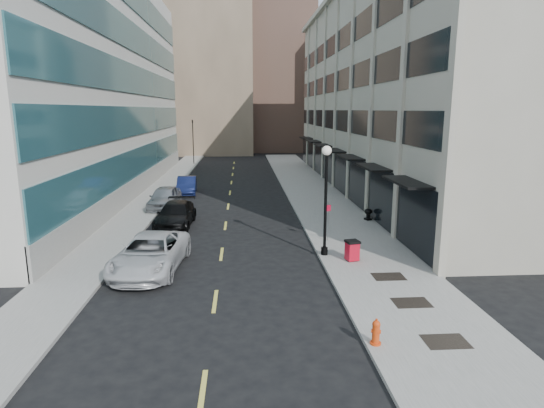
{
  "coord_description": "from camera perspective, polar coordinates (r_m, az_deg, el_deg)",
  "views": [
    {
      "loc": [
        1.15,
        -14.97,
        7.45
      ],
      "look_at": [
        2.75,
        9.3,
        2.39
      ],
      "focal_mm": 30.0,
      "sensor_mm": 36.0,
      "label": 1
    }
  ],
  "objects": [
    {
      "name": "skyline_tan_far",
      "position": [
        94.26,
        -13.4,
        13.61
      ],
      "size": [
        12.0,
        14.0,
        22.0
      ],
      "primitive_type": "cube",
      "color": "#91785F",
      "rests_on": "ground"
    },
    {
      "name": "car_black_pickup",
      "position": [
        30.05,
        -12.0,
        -1.33
      ],
      "size": [
        2.37,
        5.44,
        1.56
      ],
      "primitive_type": "imported",
      "rotation": [
        0.0,
        0.0,
        -0.04
      ],
      "color": "black",
      "rests_on": "ground"
    },
    {
      "name": "skyline_brown",
      "position": [
        87.76,
        0.76,
        18.01
      ],
      "size": [
        12.0,
        16.0,
        34.0
      ],
      "primitive_type": "cube",
      "color": "#503A30",
      "rests_on": "ground"
    },
    {
      "name": "traffic_signal",
      "position": [
        63.35,
        -9.95,
        10.02
      ],
      "size": [
        0.66,
        0.66,
        6.98
      ],
      "color": "black",
      "rests_on": "ground"
    },
    {
      "name": "building_right",
      "position": [
        44.86,
        17.3,
        13.22
      ],
      "size": [
        15.3,
        46.5,
        18.25
      ],
      "color": "#B1A996",
      "rests_on": "ground"
    },
    {
      "name": "car_white_van",
      "position": [
        22.14,
        -15.0,
        -6.02
      ],
      "size": [
        3.29,
        6.27,
        1.68
      ],
      "primitive_type": "imported",
      "rotation": [
        0.0,
        0.0,
        -0.08
      ],
      "color": "silver",
      "rests_on": "ground"
    },
    {
      "name": "skyline_stone",
      "position": [
        82.75,
        8.2,
        13.41
      ],
      "size": [
        10.0,
        14.0,
        20.0
      ],
      "primitive_type": "cube",
      "color": "#B1A996",
      "rests_on": "ground"
    },
    {
      "name": "sidewalk_right",
      "position": [
        36.3,
        6.38,
        -0.04
      ],
      "size": [
        5.0,
        80.0,
        0.15
      ],
      "primitive_type": "cube",
      "color": "gray",
      "rests_on": "ground"
    },
    {
      "name": "fire_hydrant",
      "position": [
        15.26,
        12.92,
        -15.38
      ],
      "size": [
        0.35,
        0.35,
        0.86
      ],
      "rotation": [
        0.0,
        0.0,
        -0.32
      ],
      "color": "#F74611",
      "rests_on": "sidewalk_right"
    },
    {
      "name": "sidewalk_left",
      "position": [
        36.55,
        -15.77,
        -0.33
      ],
      "size": [
        3.0,
        80.0,
        0.15
      ],
      "primitive_type": "cube",
      "color": "gray",
      "rests_on": "ground"
    },
    {
      "name": "car_silver_sedan",
      "position": [
        35.64,
        -13.32,
        0.77
      ],
      "size": [
        2.28,
        5.11,
        1.71
      ],
      "primitive_type": "imported",
      "rotation": [
        0.0,
        0.0,
        -0.05
      ],
      "color": "#909498",
      "rests_on": "ground"
    },
    {
      "name": "trash_bin",
      "position": [
        22.76,
        10.03,
        -5.68
      ],
      "size": [
        0.75,
        0.77,
        1.02
      ],
      "rotation": [
        0.0,
        0.0,
        0.23
      ],
      "color": "red",
      "rests_on": "sidewalk_right"
    },
    {
      "name": "sign_post",
      "position": [
        25.72,
        7.08,
        -1.49
      ],
      "size": [
        0.26,
        0.08,
        2.23
      ],
      "rotation": [
        0.0,
        0.0,
        0.2
      ],
      "color": "slate",
      "rests_on": "sidewalk_right"
    },
    {
      "name": "building_left",
      "position": [
        45.39,
        -26.72,
        13.75
      ],
      "size": [
        16.14,
        46.0,
        20.0
      ],
      "color": "beige",
      "rests_on": "ground"
    },
    {
      "name": "lamppost",
      "position": [
        22.81,
        6.77,
        1.7
      ],
      "size": [
        0.47,
        0.47,
        5.7
      ],
      "color": "black",
      "rests_on": "sidewalk_right"
    },
    {
      "name": "grate_mid",
      "position": [
        18.71,
        17.1,
        -11.74
      ],
      "size": [
        1.4,
        1.0,
        0.01
      ],
      "primitive_type": "cube",
      "color": "black",
      "rests_on": "sidewalk_right"
    },
    {
      "name": "car_blue_sedan",
      "position": [
        41.54,
        -10.64,
        2.3
      ],
      "size": [
        1.94,
        4.78,
        1.54
      ],
      "primitive_type": "imported",
      "rotation": [
        0.0,
        0.0,
        0.07
      ],
      "color": "#131C48",
      "rests_on": "ground"
    },
    {
      "name": "urn_planter",
      "position": [
        31.29,
        12.0,
        -1.11
      ],
      "size": [
        0.56,
        0.56,
        0.77
      ],
      "rotation": [
        0.0,
        0.0,
        0.3
      ],
      "color": "black",
      "rests_on": "sidewalk_right"
    },
    {
      "name": "grate_near",
      "position": [
        16.22,
        20.96,
        -15.8
      ],
      "size": [
        1.4,
        1.0,
        0.01
      ],
      "primitive_type": "cube",
      "color": "black",
      "rests_on": "sidewalk_right"
    },
    {
      "name": "skyline_tan_near",
      "position": [
        83.39,
        -7.6,
        16.17
      ],
      "size": [
        14.0,
        18.0,
        28.0
      ],
      "primitive_type": "cube",
      "color": "#91785F",
      "rests_on": "ground"
    },
    {
      "name": "road_centerline",
      "position": [
        32.85,
        -5.68,
        -1.4
      ],
      "size": [
        0.15,
        68.2,
        0.01
      ],
      "color": "#D8CC4C",
      "rests_on": "ground"
    },
    {
      "name": "ground",
      "position": [
        16.76,
        -7.55,
        -14.74
      ],
      "size": [
        160.0,
        160.0,
        0.0
      ],
      "primitive_type": "plane",
      "color": "black",
      "rests_on": "ground"
    },
    {
      "name": "grate_far",
      "position": [
        21.15,
        14.41,
        -8.81
      ],
      "size": [
        1.4,
        1.0,
        0.01
      ],
      "primitive_type": "cube",
      "color": "black",
      "rests_on": "sidewalk_right"
    }
  ]
}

